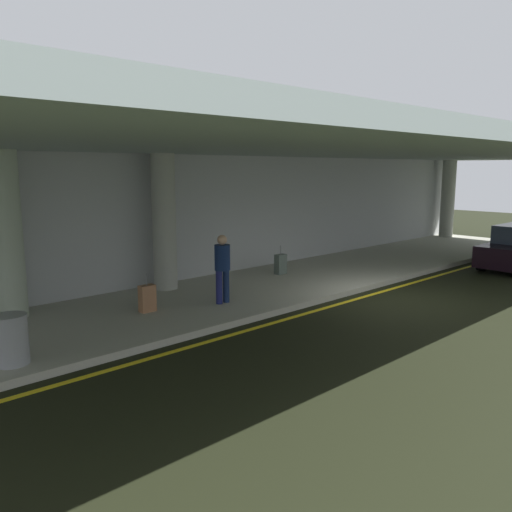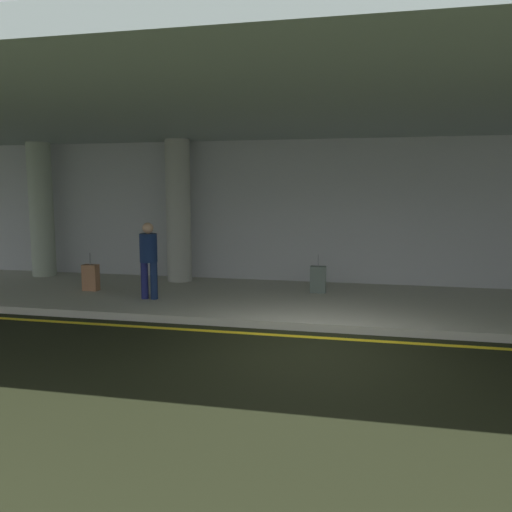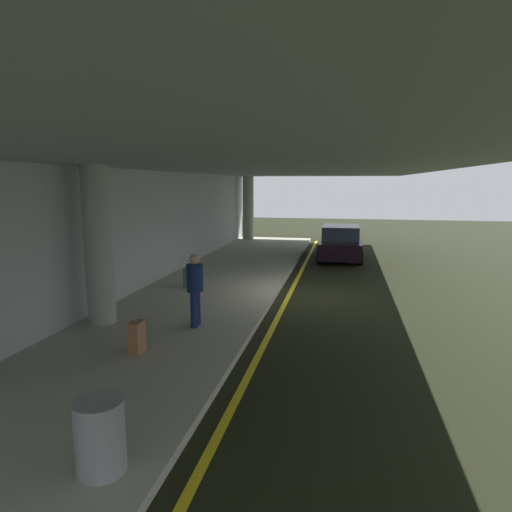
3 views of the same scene
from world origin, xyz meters
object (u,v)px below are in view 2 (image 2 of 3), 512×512
support_column_far_left (41,210)px  support_column_left_mid (179,211)px  suitcase_upright_secondary (91,277)px  suitcase_upright_primary (318,279)px  traveler_with_luggage (149,255)px

support_column_far_left → support_column_left_mid: bearing=0.0°
suitcase_upright_secondary → support_column_far_left: bearing=163.9°
suitcase_upright_primary → suitcase_upright_secondary: 5.38m
support_column_left_mid → traveler_with_luggage: bearing=-86.2°
traveler_with_luggage → suitcase_upright_secondary: bearing=-96.8°
support_column_far_left → traveler_with_luggage: support_column_far_left is taller
support_column_left_mid → suitcase_upright_secondary: 2.77m
support_column_far_left → suitcase_upright_primary: support_column_far_left is taller
support_column_left_mid → traveler_with_luggage: (0.15, -2.26, -0.86)m
support_column_far_left → suitcase_upright_primary: size_ratio=4.06×
support_column_far_left → support_column_left_mid: same height
support_column_left_mid → suitcase_upright_primary: size_ratio=4.06×
traveler_with_luggage → suitcase_upright_primary: size_ratio=1.87×
support_column_far_left → traveler_with_luggage: 4.81m
support_column_far_left → support_column_left_mid: 4.00m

